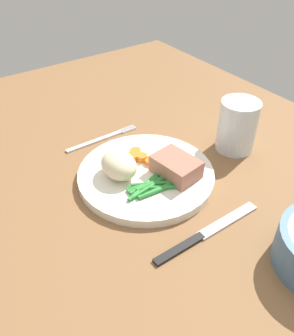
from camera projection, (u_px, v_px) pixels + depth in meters
dining_table at (155, 178)px, 67.29cm from camera, size 120.00×90.00×2.00cm
dinner_plate at (147, 176)px, 64.97cm from camera, size 24.87×24.87×1.60cm
meat_portion at (176, 167)px, 63.06cm from camera, size 8.80×6.87×3.35cm
mashed_potatoes at (119, 165)px, 62.49cm from camera, size 7.44×5.84×4.52cm
carrot_slices at (143, 157)px, 67.35cm from camera, size 6.19×5.77×1.21cm
green_beans at (150, 186)px, 60.93cm from camera, size 5.47×9.19×0.83cm
fork at (102, 139)px, 75.70cm from camera, size 1.44×16.60×0.40cm
knife at (206, 233)px, 54.88cm from camera, size 1.70×20.50×0.64cm
water_glass at (237, 129)px, 70.68cm from camera, size 7.68×7.68×10.46cm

